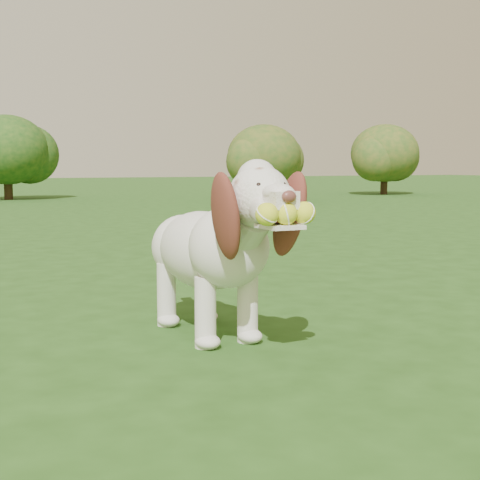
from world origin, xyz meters
name	(u,v)px	position (x,y,z in m)	size (l,w,h in m)	color
ground	(179,315)	(0.00, 0.00, 0.00)	(80.00, 80.00, 0.00)	#204112
dog	(214,244)	(-0.02, -0.50, 0.43)	(0.43, 1.22, 0.80)	silver
shrub_h	(385,153)	(10.21, 11.22, 1.10)	(1.81, 1.81, 1.87)	#382314
shrub_i	(7,150)	(0.79, 12.80, 1.13)	(1.85, 1.85, 1.92)	#382314
shrub_f	(264,156)	(5.78, 9.80, 0.98)	(1.61, 1.61, 1.67)	#382314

